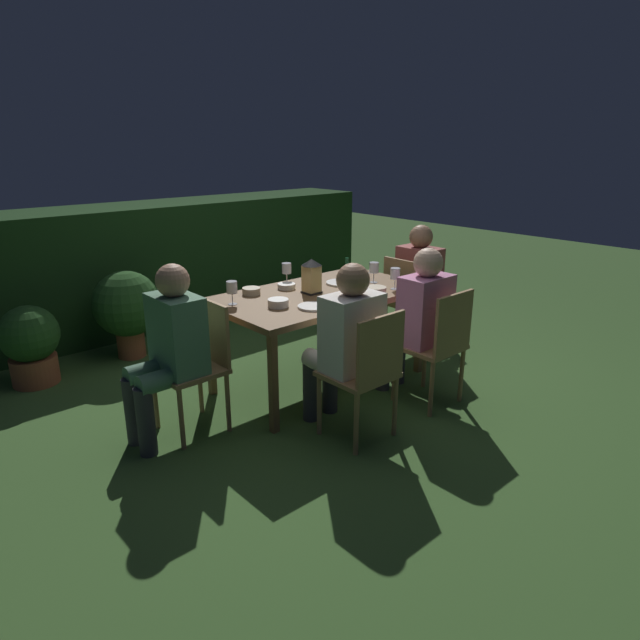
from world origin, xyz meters
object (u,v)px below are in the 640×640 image
plate_c (313,307)px  bowl_bread (278,303)px  dining_table (320,299)px  bowl_olives (251,291)px  lantern_centerpiece (312,274)px  person_in_green (169,345)px  wine_glass_a (374,269)px  green_bottle_on_table (347,282)px  chair_side_left_b (438,342)px  person_in_pink (418,316)px  chair_side_left_a (366,370)px  person_in_rust (423,280)px  bowl_dip (286,286)px  wine_glass_d (353,285)px  wine_glass_b (232,288)px  chair_head_near (198,360)px  plate_a (341,283)px  potted_plant_corner (127,306)px  person_in_cream (345,339)px  bowl_salad (376,290)px  wine_glass_e (395,275)px  wine_glass_c (287,269)px  plate_b (356,274)px  chair_head_far (408,300)px

plate_c → bowl_bread: bowl_bread is taller
dining_table → bowl_olives: 0.53m
lantern_centerpiece → person_in_green: bearing=-179.0°
wine_glass_a → bowl_bread: bearing=-178.8°
person_in_green → green_bottle_on_table: 1.38m
person_in_green → lantern_centerpiece: person_in_green is taller
chair_side_left_b → bowl_bread: bearing=138.1°
person_in_pink → bowl_bread: 1.03m
chair_side_left_a → person_in_rust: person_in_rust is taller
bowl_dip → wine_glass_d: bearing=-74.9°
plate_c → bowl_olives: bowl_olives is taller
wine_glass_a → bowl_bread: 1.00m
bowl_bread → person_in_green: bearing=173.3°
wine_glass_b → chair_side_left_b: bearing=-44.0°
chair_head_near → plate_a: 1.41m
chair_side_left_a → lantern_centerpiece: lantern_centerpiece is taller
bowl_dip → potted_plant_corner: (-0.77, 1.30, -0.30)m
person_in_cream → person_in_rust: size_ratio=1.00×
chair_head_near → bowl_salad: size_ratio=5.43×
dining_table → bowl_dip: bowl_dip is taller
plate_a → plate_c: size_ratio=1.14×
wine_glass_e → bowl_olives: wine_glass_e is taller
person_in_green → plate_c: (0.96, -0.27, 0.12)m
person_in_green → lantern_centerpiece: size_ratio=4.34×
chair_side_left_a → person_in_pink: (0.75, 0.20, 0.15)m
potted_plant_corner → wine_glass_e: bearing=-53.3°
wine_glass_c → bowl_salad: bearing=-66.3°
plate_b → bowl_dip: bearing=177.6°
chair_side_left_b → green_bottle_on_table: 0.80m
dining_table → bowl_salad: (0.28, -0.32, 0.09)m
bowl_olives → dining_table: bearing=-34.9°
wine_glass_c → wine_glass_e: 0.87m
chair_head_far → green_bottle_on_table: (-1.00, -0.21, 0.38)m
chair_side_left_b → lantern_centerpiece: bearing=116.7°
plate_b → bowl_bread: (-1.09, -0.31, 0.02)m
potted_plant_corner → bowl_salad: bearing=-57.6°
chair_head_near → chair_head_far: same height
wine_glass_d → dining_table: bearing=94.9°
wine_glass_e → bowl_olives: (-0.92, 0.62, -0.09)m
person_in_rust → bowl_olives: 1.73m
chair_side_left_b → wine_glass_a: 0.88m
person_in_rust → potted_plant_corner: size_ratio=1.46×
green_bottle_on_table → person_in_rust: bearing=10.1°
wine_glass_b → wine_glass_d: size_ratio=1.00×
wine_glass_c → potted_plant_corner: bearing=126.9°
wine_glass_c → plate_a: (0.32, -0.30, -0.11)m
wine_glass_e → bowl_bread: wine_glass_e is taller
person_in_cream → person_in_pink: same height
chair_head_near → plate_a: (1.38, 0.08, 0.27)m
lantern_centerpiece → bowl_bread: 0.44m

